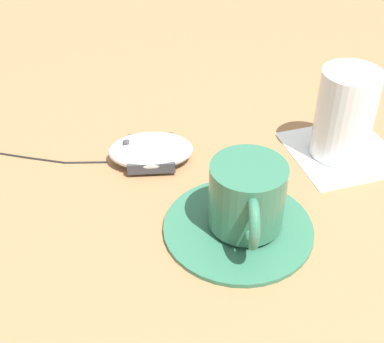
{
  "coord_description": "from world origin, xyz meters",
  "views": [
    {
      "loc": [
        0.44,
        0.01,
        0.39
      ],
      "look_at": [
        -0.01,
        -0.06,
        0.03
      ],
      "focal_mm": 50.0,
      "sensor_mm": 36.0,
      "label": 1
    }
  ],
  "objects_px": {
    "saucer": "(240,226)",
    "computer_mouse": "(151,150)",
    "drinking_glass": "(345,114)",
    "coffee_cup": "(247,197)"
  },
  "relations": [
    {
      "from": "coffee_cup",
      "to": "computer_mouse",
      "type": "xyz_separation_m",
      "value": [
        -0.1,
        -0.12,
        -0.03
      ]
    },
    {
      "from": "computer_mouse",
      "to": "drinking_glass",
      "type": "relative_size",
      "value": 1.04
    },
    {
      "from": "coffee_cup",
      "to": "computer_mouse",
      "type": "distance_m",
      "value": 0.16
    },
    {
      "from": "saucer",
      "to": "computer_mouse",
      "type": "distance_m",
      "value": 0.16
    },
    {
      "from": "saucer",
      "to": "coffee_cup",
      "type": "xyz_separation_m",
      "value": [
        -0.0,
        0.01,
        0.04
      ]
    },
    {
      "from": "saucer",
      "to": "computer_mouse",
      "type": "height_order",
      "value": "computer_mouse"
    },
    {
      "from": "saucer",
      "to": "drinking_glass",
      "type": "distance_m",
      "value": 0.19
    },
    {
      "from": "computer_mouse",
      "to": "drinking_glass",
      "type": "xyz_separation_m",
      "value": [
        -0.05,
        0.22,
        0.04
      ]
    },
    {
      "from": "saucer",
      "to": "coffee_cup",
      "type": "distance_m",
      "value": 0.04
    },
    {
      "from": "computer_mouse",
      "to": "saucer",
      "type": "bearing_deg",
      "value": 47.93
    }
  ]
}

